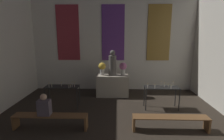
# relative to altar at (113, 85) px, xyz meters

# --- Properties ---
(wall_back) EXTENTS (8.14, 0.16, 4.74)m
(wall_back) POSITION_rel_altar_xyz_m (0.00, 1.01, 1.91)
(wall_back) COLOR silver
(wall_back) RESTS_ON ground_plane
(altar) EXTENTS (1.45, 0.71, 0.97)m
(altar) POSITION_rel_altar_xyz_m (0.00, 0.00, 0.00)
(altar) COLOR #ADA38E
(altar) RESTS_ON ground_plane
(statue) EXTENTS (0.34, 0.34, 1.13)m
(statue) POSITION_rel_altar_xyz_m (0.00, 0.00, 1.00)
(statue) COLOR #5B5651
(statue) RESTS_ON altar
(flower_vase_left) EXTENTS (0.33, 0.33, 0.57)m
(flower_vase_left) POSITION_rel_altar_xyz_m (-0.47, 0.00, 0.83)
(flower_vase_left) COLOR beige
(flower_vase_left) RESTS_ON altar
(flower_vase_right) EXTENTS (0.33, 0.33, 0.57)m
(flower_vase_right) POSITION_rel_altar_xyz_m (0.47, 0.00, 0.83)
(flower_vase_right) COLOR beige
(flower_vase_right) RESTS_ON altar
(candle_rack_left) EXTENTS (1.27, 0.49, 1.04)m
(candle_rack_left) POSITION_rel_altar_xyz_m (-1.88, -1.40, 0.25)
(candle_rack_left) COLOR black
(candle_rack_left) RESTS_ON ground_plane
(candle_rack_right) EXTENTS (1.27, 0.49, 1.04)m
(candle_rack_right) POSITION_rel_altar_xyz_m (1.89, -1.40, 0.25)
(candle_rack_right) COLOR black
(candle_rack_right) RESTS_ON ground_plane
(pew_back_left) EXTENTS (2.20, 0.36, 0.44)m
(pew_back_left) POSITION_rel_altar_xyz_m (-1.77, -2.98, -0.16)
(pew_back_left) COLOR brown
(pew_back_left) RESTS_ON ground_plane
(pew_back_right) EXTENTS (2.20, 0.36, 0.44)m
(pew_back_right) POSITION_rel_altar_xyz_m (1.77, -2.98, -0.16)
(pew_back_right) COLOR brown
(pew_back_right) RESTS_ON ground_plane
(person_seated) EXTENTS (0.36, 0.24, 0.65)m
(person_seated) POSITION_rel_altar_xyz_m (-1.93, -2.98, 0.23)
(person_seated) COLOR #564C56
(person_seated) RESTS_ON pew_back_left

